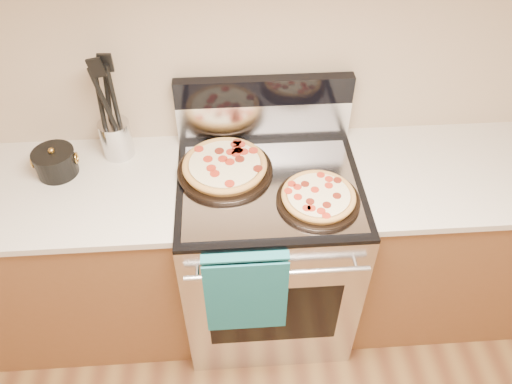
{
  "coord_description": "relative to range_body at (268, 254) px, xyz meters",
  "views": [
    {
      "loc": [
        -0.16,
        0.16,
        2.32
      ],
      "look_at": [
        -0.06,
        1.55,
        0.96
      ],
      "focal_mm": 35.0,
      "sensor_mm": 36.0,
      "label": 1
    }
  ],
  "objects": [
    {
      "name": "cabinet_right",
      "position": [
        0.88,
        0.03,
        -0.01
      ],
      "size": [
        1.0,
        0.62,
        0.88
      ],
      "primitive_type": "cube",
      "color": "brown",
      "rests_on": "ground"
    },
    {
      "name": "cooktop",
      "position": [
        0.0,
        0.0,
        0.46
      ],
      "size": [
        0.76,
        0.68,
        0.02
      ],
      "primitive_type": "cube",
      "color": "black",
      "rests_on": "range_body"
    },
    {
      "name": "utensil_crock",
      "position": [
        -0.64,
        0.24,
        0.54
      ],
      "size": [
        0.15,
        0.15,
        0.16
      ],
      "primitive_type": "cylinder",
      "rotation": [
        0.0,
        0.0,
        0.18
      ],
      "color": "silver",
      "rests_on": "countertop_left"
    },
    {
      "name": "oven_window",
      "position": [
        0.0,
        -0.34,
        0.0
      ],
      "size": [
        0.56,
        0.01,
        0.4
      ],
      "primitive_type": "cube",
      "color": "black",
      "rests_on": "range_body"
    },
    {
      "name": "backsplash_upper",
      "position": [
        0.0,
        0.31,
        0.71
      ],
      "size": [
        0.76,
        0.06,
        0.12
      ],
      "primitive_type": "cube",
      "color": "black",
      "rests_on": "backsplash_lower"
    },
    {
      "name": "backsplash_lower",
      "position": [
        0.0,
        0.31,
        0.56
      ],
      "size": [
        0.76,
        0.06,
        0.18
      ],
      "primitive_type": "cube",
      "color": "silver",
      "rests_on": "cooktop"
    },
    {
      "name": "range_body",
      "position": [
        0.0,
        0.0,
        0.0
      ],
      "size": [
        0.76,
        0.68,
        0.9
      ],
      "primitive_type": "cube",
      "color": "#B7B7BC",
      "rests_on": "ground"
    },
    {
      "name": "oven_handle",
      "position": [
        0.0,
        -0.38,
        0.35
      ],
      "size": [
        0.7,
        0.03,
        0.03
      ],
      "primitive_type": "cylinder",
      "rotation": [
        0.0,
        1.57,
        0.0
      ],
      "color": "silver",
      "rests_on": "range_body"
    },
    {
      "name": "pepperoni_pizza_back",
      "position": [
        -0.18,
        0.07,
        0.5
      ],
      "size": [
        0.52,
        0.52,
        0.05
      ],
      "primitive_type": null,
      "rotation": [
        0.0,
        0.0,
        -0.43
      ],
      "color": "#B27736",
      "rests_on": "foil_sheet"
    },
    {
      "name": "dish_towel",
      "position": [
        -0.12,
        -0.38,
        0.25
      ],
      "size": [
        0.32,
        0.05,
        0.42
      ],
      "primitive_type": null,
      "color": "#197F71",
      "rests_on": "oven_handle"
    },
    {
      "name": "pepperoni_pizza_front",
      "position": [
        0.18,
        -0.13,
        0.5
      ],
      "size": [
        0.4,
        0.4,
        0.04
      ],
      "primitive_type": null,
      "rotation": [
        0.0,
        0.0,
        -0.26
      ],
      "color": "#B27736",
      "rests_on": "foil_sheet"
    },
    {
      "name": "wall_back",
      "position": [
        0.0,
        0.35,
        0.9
      ],
      "size": [
        4.0,
        0.0,
        4.0
      ],
      "primitive_type": "plane",
      "rotation": [
        1.57,
        0.0,
        0.0
      ],
      "color": "#C8AD90",
      "rests_on": "ground"
    },
    {
      "name": "countertop_left",
      "position": [
        -0.88,
        0.03,
        0.45
      ],
      "size": [
        1.02,
        0.64,
        0.03
      ],
      "primitive_type": "cube",
      "color": "beige",
      "rests_on": "cabinet_left"
    },
    {
      "name": "saucepan",
      "position": [
        -0.88,
        0.13,
        0.51
      ],
      "size": [
        0.18,
        0.18,
        0.1
      ],
      "primitive_type": "cylinder",
      "rotation": [
        0.0,
        0.0,
        0.08
      ],
      "color": "black",
      "rests_on": "countertop_left"
    },
    {
      "name": "countertop_right",
      "position": [
        0.88,
        0.03,
        0.45
      ],
      "size": [
        1.02,
        0.64,
        0.03
      ],
      "primitive_type": "cube",
      "color": "beige",
      "rests_on": "cabinet_right"
    },
    {
      "name": "cabinet_left",
      "position": [
        -0.88,
        0.03,
        -0.01
      ],
      "size": [
        1.0,
        0.62,
        0.88
      ],
      "primitive_type": "cube",
      "color": "brown",
      "rests_on": "ground"
    },
    {
      "name": "foil_sheet",
      "position": [
        0.0,
        -0.03,
        0.47
      ],
      "size": [
        0.7,
        0.55,
        0.01
      ],
      "primitive_type": "cube",
      "color": "gray",
      "rests_on": "cooktop"
    }
  ]
}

